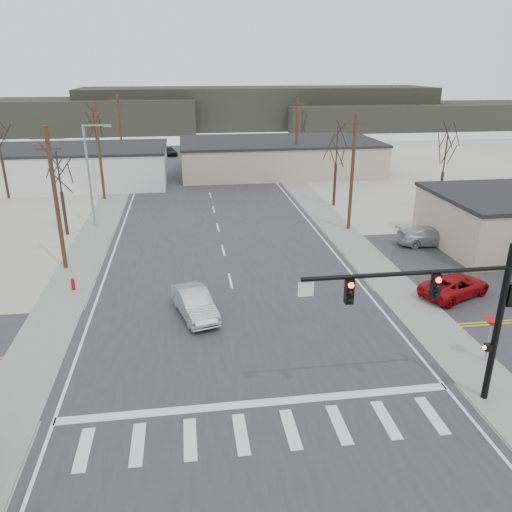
# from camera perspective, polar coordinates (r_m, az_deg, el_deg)

# --- Properties ---
(ground) EXTENTS (140.00, 140.00, 0.00)m
(ground) POSITION_cam_1_polar(r_m,az_deg,el_deg) (26.68, -1.29, -9.81)
(ground) COLOR silver
(ground) RESTS_ON ground
(main_road) EXTENTS (18.00, 110.00, 0.05)m
(main_road) POSITION_cam_1_polar(r_m,az_deg,el_deg) (40.24, -3.88, 1.12)
(main_road) COLOR #29292B
(main_road) RESTS_ON ground
(cross_road) EXTENTS (90.00, 10.00, 0.04)m
(cross_road) POSITION_cam_1_polar(r_m,az_deg,el_deg) (26.67, -1.29, -9.77)
(cross_road) COLOR #29292B
(cross_road) RESTS_ON ground
(sidewalk_left) EXTENTS (3.00, 90.00, 0.06)m
(sidewalk_left) POSITION_cam_1_polar(r_m,az_deg,el_deg) (45.58, -17.80, 2.55)
(sidewalk_left) COLOR gray
(sidewalk_left) RESTS_ON ground
(sidewalk_right) EXTENTS (3.00, 90.00, 0.06)m
(sidewalk_right) POSITION_cam_1_polar(r_m,az_deg,el_deg) (46.81, 8.70, 3.80)
(sidewalk_right) COLOR gray
(sidewalk_right) RESTS_ON ground
(traffic_signal_mast) EXTENTS (8.95, 0.43, 7.20)m
(traffic_signal_mast) POSITION_cam_1_polar(r_m,az_deg,el_deg) (21.60, 22.13, -5.25)
(traffic_signal_mast) COLOR black
(traffic_signal_mast) RESTS_ON ground
(fire_hydrant) EXTENTS (0.24, 0.24, 0.87)m
(fire_hydrant) POSITION_cam_1_polar(r_m,az_deg,el_deg) (34.32, -20.18, -3.02)
(fire_hydrant) COLOR #A50C0C
(fire_hydrant) RESTS_ON ground
(yield_sign) EXTENTS (0.80, 0.80, 2.35)m
(yield_sign) POSITION_cam_1_polar(r_m,az_deg,el_deg) (26.57, 25.34, -7.07)
(yield_sign) COLOR gray
(yield_sign) RESTS_ON ground
(building_left_far) EXTENTS (22.30, 12.30, 4.50)m
(building_left_far) POSITION_cam_1_polar(r_m,az_deg,el_deg) (65.18, -20.12, 9.64)
(building_left_far) COLOR silver
(building_left_far) RESTS_ON ground
(building_right_far) EXTENTS (26.30, 14.30, 4.30)m
(building_right_far) POSITION_cam_1_polar(r_m,az_deg,el_deg) (68.93, 2.60, 11.34)
(building_right_far) COLOR tan
(building_right_far) RESTS_ON ground
(upole_left_b) EXTENTS (2.20, 0.30, 10.00)m
(upole_left_b) POSITION_cam_1_polar(r_m,az_deg,el_deg) (36.85, -21.92, 6.23)
(upole_left_b) COLOR #422E1E
(upole_left_b) RESTS_ON ground
(upole_left_c) EXTENTS (2.20, 0.30, 10.00)m
(upole_left_c) POSITION_cam_1_polar(r_m,az_deg,el_deg) (56.12, -17.47, 11.39)
(upole_left_c) COLOR #422E1E
(upole_left_c) RESTS_ON ground
(upole_left_d) EXTENTS (2.20, 0.30, 10.00)m
(upole_left_d) POSITION_cam_1_polar(r_m,az_deg,el_deg) (75.76, -15.25, 13.87)
(upole_left_d) COLOR #422E1E
(upole_left_d) RESTS_ON ground
(upole_right_a) EXTENTS (2.20, 0.30, 10.00)m
(upole_right_a) POSITION_cam_1_polar(r_m,az_deg,el_deg) (43.98, 10.95, 9.54)
(upole_right_a) COLOR #422E1E
(upole_right_a) RESTS_ON ground
(upole_right_b) EXTENTS (2.20, 0.30, 10.00)m
(upole_right_b) POSITION_cam_1_polar(r_m,az_deg,el_deg) (64.90, 4.65, 13.44)
(upole_right_b) COLOR #422E1E
(upole_right_b) RESTS_ON ground
(streetlight_main) EXTENTS (2.40, 0.25, 9.00)m
(streetlight_main) POSITION_cam_1_polar(r_m,az_deg,el_deg) (46.30, -18.37, 9.26)
(streetlight_main) COLOR gray
(streetlight_main) RESTS_ON ground
(tree_left_near) EXTENTS (3.30, 3.30, 7.35)m
(tree_left_near) POSITION_cam_1_polar(r_m,az_deg,el_deg) (44.80, -21.59, 8.68)
(tree_left_near) COLOR #32261E
(tree_left_near) RESTS_ON ground
(tree_right_mid) EXTENTS (3.74, 3.74, 8.33)m
(tree_right_mid) POSITION_cam_1_polar(r_m,az_deg,el_deg) (51.66, 9.22, 12.11)
(tree_right_mid) COLOR #32261E
(tree_right_mid) RESTS_ON ground
(tree_left_far) EXTENTS (3.96, 3.96, 8.82)m
(tree_left_far) POSITION_cam_1_polar(r_m,az_deg,el_deg) (70.09, -17.96, 13.95)
(tree_left_far) COLOR #32261E
(tree_left_far) RESTS_ON ground
(tree_right_far) EXTENTS (3.52, 3.52, 7.84)m
(tree_right_far) POSITION_cam_1_polar(r_m,az_deg,el_deg) (77.25, 5.29, 14.88)
(tree_right_far) COLOR #32261E
(tree_right_far) RESTS_ON ground
(tree_lot) EXTENTS (3.52, 3.52, 7.84)m
(tree_lot) POSITION_cam_1_polar(r_m,az_deg,el_deg) (51.75, 20.81, 10.66)
(tree_lot) COLOR #32261E
(tree_lot) RESTS_ON ground
(hill_left) EXTENTS (70.00, 18.00, 7.00)m
(hill_left) POSITION_cam_1_polar(r_m,az_deg,el_deg) (119.67, -24.61, 14.28)
(hill_left) COLOR #333026
(hill_left) RESTS_ON ground
(hill_center) EXTENTS (80.00, 18.00, 9.00)m
(hill_center) POSITION_cam_1_polar(r_m,az_deg,el_deg) (120.43, 0.32, 16.60)
(hill_center) COLOR #333026
(hill_center) RESTS_ON ground
(hill_right) EXTENTS (60.00, 18.00, 5.50)m
(hill_right) POSITION_cam_1_polar(r_m,az_deg,el_deg) (124.94, 17.43, 15.04)
(hill_right) COLOR #333026
(hill_right) RESTS_ON ground
(sedan_crossing) EXTENTS (2.83, 4.97, 1.55)m
(sedan_crossing) POSITION_cam_1_polar(r_m,az_deg,el_deg) (29.08, -7.03, -5.38)
(sedan_crossing) COLOR #90939A
(sedan_crossing) RESTS_ON main_road
(car_far_a) EXTENTS (3.55, 5.20, 1.40)m
(car_far_a) POSITION_cam_1_polar(r_m,az_deg,el_deg) (67.50, -6.34, 9.82)
(car_far_a) COLOR black
(car_far_a) RESTS_ON main_road
(car_far_b) EXTENTS (2.92, 4.25, 1.34)m
(car_far_b) POSITION_cam_1_polar(r_m,az_deg,el_deg) (83.29, -9.85, 11.73)
(car_far_b) COLOR black
(car_far_b) RESTS_ON main_road
(car_parked_red) EXTENTS (5.41, 4.07, 1.36)m
(car_parked_red) POSITION_cam_1_polar(r_m,az_deg,el_deg) (33.71, 21.79, -3.18)
(car_parked_red) COLOR #98080D
(car_parked_red) RESTS_ON parking_lot
(car_parked_silver) EXTENTS (5.17, 2.25, 1.48)m
(car_parked_silver) POSITION_cam_1_polar(r_m,az_deg,el_deg) (42.60, 19.12, 2.18)
(car_parked_silver) COLOR #9B9FA5
(car_parked_silver) RESTS_ON parking_lot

